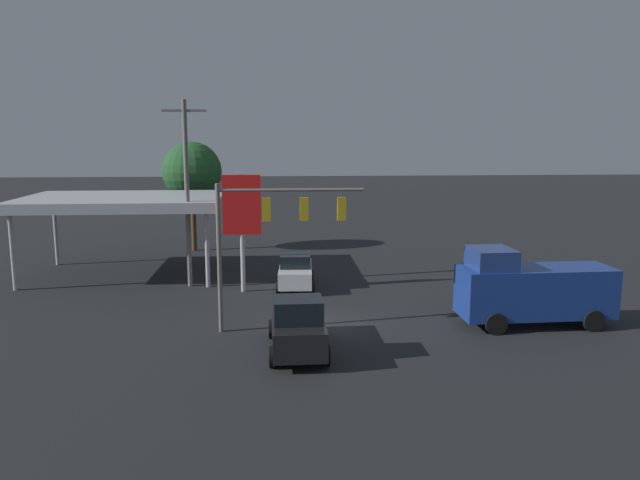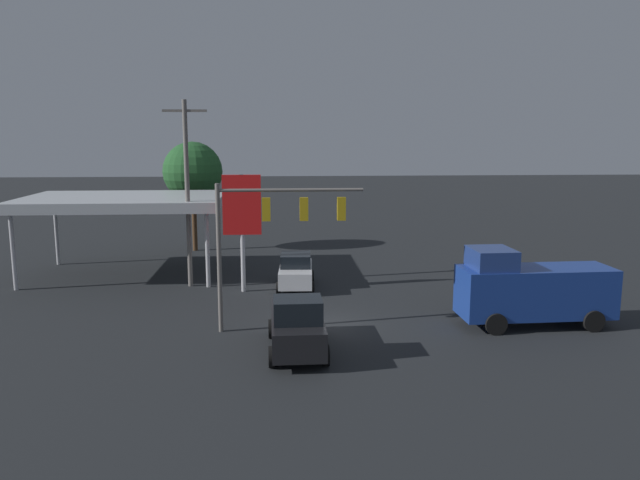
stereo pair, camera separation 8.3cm
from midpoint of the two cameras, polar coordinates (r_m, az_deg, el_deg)
The scene contains 9 objects.
ground_plane at distance 28.50m, azimuth 0.20°, elevation -7.80°, with size 200.00×200.00×0.00m, color black.
traffic_signal_assembly at distance 26.81m, azimuth -4.34°, elevation 1.59°, with size 6.31×0.43×6.50m.
utility_pole at distance 35.47m, azimuth -12.13°, elevation 4.50°, with size 2.40×0.26×10.40m.
gas_station_canopy at distance 39.44m, azimuth -17.59°, elevation 3.34°, with size 11.79×8.07×4.84m.
price_sign at distance 33.84m, azimuth -7.24°, elevation 2.72°, with size 2.07×0.27×6.40m.
delivery_truck at distance 29.59m, azimuth 18.67°, elevation -4.26°, with size 6.87×2.73×3.58m.
sedan_far at distance 35.11m, azimuth -2.32°, elevation -2.83°, with size 2.22×4.48×1.93m.
pickup_parked at distance 24.83m, azimuth -2.18°, elevation -7.80°, with size 2.32×5.23×2.40m.
street_tree at distance 46.52m, azimuth -11.67°, elevation 6.13°, with size 4.32×4.32×8.01m.
Camera 1 is at (2.03, 27.10, 8.59)m, focal length 35.00 mm.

